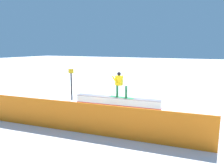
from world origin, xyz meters
TOP-DOWN VIEW (x-y plane):
  - ground_plane at (0.00, 0.00)m, footprint 120.00×120.00m
  - grind_box at (0.00, 0.00)m, footprint 5.14×0.99m
  - snowboarder at (-0.15, -0.04)m, footprint 1.49×0.42m
  - safety_fence at (0.00, 4.04)m, footprint 10.63×1.15m
  - trail_marker at (3.58, -0.44)m, footprint 0.40×0.10m

SIDE VIEW (x-z plane):
  - ground_plane at x=0.00m, z-range 0.00..0.00m
  - grind_box at x=0.00m, z-range -0.03..0.62m
  - safety_fence at x=0.00m, z-range 0.00..1.30m
  - trail_marker at x=3.58m, z-range 0.07..2.19m
  - snowboarder at x=-0.15m, z-range 0.72..2.22m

